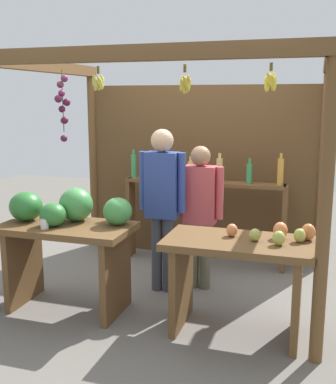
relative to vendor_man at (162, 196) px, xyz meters
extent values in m
plane|color=slate|center=(0.08, 0.14, -1.00)|extent=(12.00, 12.00, 0.00)
cylinder|color=brown|center=(1.52, -0.94, 0.17)|extent=(0.10, 0.10, 2.34)
cylinder|color=brown|center=(-1.35, 1.22, 0.17)|extent=(0.10, 0.10, 2.34)
cylinder|color=brown|center=(1.52, 1.22, 0.17)|extent=(0.10, 0.10, 2.34)
cube|color=brown|center=(0.08, -0.94, 1.28)|extent=(2.98, 0.12, 0.12)
cube|color=brown|center=(-1.35, 0.14, 1.28)|extent=(0.12, 2.25, 0.12)
cube|color=brown|center=(1.52, 0.14, 1.28)|extent=(0.12, 2.25, 0.12)
cube|color=#52381E|center=(0.08, 1.24, 0.05)|extent=(2.88, 0.04, 2.11)
cylinder|color=brown|center=(1.09, -0.77, 1.17)|extent=(0.02, 0.02, 0.06)
ellipsoid|color=yellow|center=(1.11, -0.77, 1.05)|extent=(0.04, 0.07, 0.12)
ellipsoid|color=yellow|center=(1.11, -0.76, 1.07)|extent=(0.06, 0.06, 0.12)
ellipsoid|color=yellow|center=(1.09, -0.74, 1.08)|extent=(0.07, 0.04, 0.12)
ellipsoid|color=yellow|center=(1.07, -0.76, 1.08)|extent=(0.06, 0.06, 0.12)
ellipsoid|color=yellow|center=(1.06, -0.77, 1.05)|extent=(0.04, 0.06, 0.12)
ellipsoid|color=yellow|center=(1.06, -0.79, 1.05)|extent=(0.06, 0.06, 0.12)
ellipsoid|color=yellow|center=(1.09, -0.82, 1.08)|extent=(0.07, 0.04, 0.12)
ellipsoid|color=yellow|center=(1.11, -0.80, 1.07)|extent=(0.07, 0.06, 0.12)
cylinder|color=brown|center=(0.44, -0.79, 1.17)|extent=(0.02, 0.02, 0.06)
ellipsoid|color=gold|center=(0.47, -0.79, 1.06)|extent=(0.04, 0.07, 0.13)
ellipsoid|color=gold|center=(0.46, -0.76, 1.04)|extent=(0.08, 0.06, 0.13)
ellipsoid|color=gold|center=(0.42, -0.76, 1.06)|extent=(0.08, 0.06, 0.13)
ellipsoid|color=gold|center=(0.42, -0.79, 1.06)|extent=(0.04, 0.08, 0.13)
ellipsoid|color=gold|center=(0.43, -0.81, 1.04)|extent=(0.07, 0.05, 0.13)
ellipsoid|color=gold|center=(0.46, -0.81, 1.06)|extent=(0.07, 0.07, 0.13)
cylinder|color=brown|center=(-0.28, -0.81, 1.17)|extent=(0.02, 0.02, 0.06)
ellipsoid|color=#D1CC4C|center=(-0.25, -0.81, 1.08)|extent=(0.04, 0.06, 0.11)
ellipsoid|color=#D1CC4C|center=(-0.26, -0.78, 1.07)|extent=(0.07, 0.06, 0.12)
ellipsoid|color=#D1CC4C|center=(-0.28, -0.77, 1.07)|extent=(0.06, 0.04, 0.12)
ellipsoid|color=#D1CC4C|center=(-0.30, -0.80, 1.06)|extent=(0.06, 0.07, 0.12)
ellipsoid|color=#D1CC4C|center=(-0.30, -0.83, 1.08)|extent=(0.06, 0.07, 0.12)
ellipsoid|color=#D1CC4C|center=(-0.29, -0.85, 1.08)|extent=(0.06, 0.04, 0.12)
ellipsoid|color=#D1CC4C|center=(-0.25, -0.84, 1.07)|extent=(0.06, 0.06, 0.12)
cylinder|color=#4C422D|center=(-0.75, -0.57, 0.93)|extent=(0.01, 0.01, 0.55)
sphere|color=#601E42|center=(-0.74, -0.54, 1.12)|extent=(0.06, 0.06, 0.06)
sphere|color=#601E42|center=(-0.77, -0.55, 1.07)|extent=(0.06, 0.06, 0.06)
sphere|color=#601E42|center=(-0.76, -0.57, 0.99)|extent=(0.06, 0.06, 0.06)
sphere|color=#511938|center=(-0.77, -0.60, 0.95)|extent=(0.07, 0.07, 0.07)
sphere|color=#47142D|center=(-0.72, -0.55, 0.92)|extent=(0.07, 0.07, 0.07)
sphere|color=#47142D|center=(-0.77, -0.56, 0.86)|extent=(0.06, 0.06, 0.06)
sphere|color=#47142D|center=(-0.72, -0.59, 0.76)|extent=(0.07, 0.07, 0.07)
sphere|color=#47142D|center=(-0.75, -0.56, 0.75)|extent=(0.06, 0.06, 0.06)
sphere|color=#511938|center=(-0.73, -0.60, 0.60)|extent=(0.06, 0.06, 0.06)
cube|color=brown|center=(-0.71, -0.67, -0.22)|extent=(1.21, 0.64, 0.06)
cube|color=brown|center=(-1.19, -0.67, -0.62)|extent=(0.06, 0.58, 0.75)
cube|color=brown|center=(-0.22, -0.67, -0.62)|extent=(0.06, 0.58, 0.75)
ellipsoid|color=#429347|center=(-0.69, -0.51, -0.03)|extent=(0.43, 0.43, 0.31)
ellipsoid|color=#2D7533|center=(-1.14, -0.65, -0.05)|extent=(0.43, 0.43, 0.28)
ellipsoid|color=#2D7533|center=(-0.79, -0.75, -0.08)|extent=(0.34, 0.34, 0.21)
ellipsoid|color=#429347|center=(-0.26, -0.52, -0.06)|extent=(0.27, 0.27, 0.25)
cylinder|color=white|center=(-0.82, -0.85, -0.14)|extent=(0.07, 0.07, 0.09)
cube|color=brown|center=(0.87, -0.67, -0.22)|extent=(1.21, 0.64, 0.06)
cube|color=brown|center=(0.39, -0.67, -0.62)|extent=(0.06, 0.58, 0.75)
cube|color=brown|center=(1.36, -0.67, -0.62)|extent=(0.06, 0.58, 0.75)
ellipsoid|color=#CC7038|center=(1.41, -0.51, -0.12)|extent=(0.16, 0.16, 0.14)
ellipsoid|color=#A8B24C|center=(1.20, -0.72, -0.13)|extent=(0.14, 0.14, 0.12)
ellipsoid|color=#A8B24C|center=(1.35, -0.59, -0.13)|extent=(0.10, 0.10, 0.11)
ellipsoid|color=#E07F47|center=(1.19, -0.54, -0.12)|extent=(0.15, 0.15, 0.14)
ellipsoid|color=#A8B24C|center=(1.00, -0.66, -0.13)|extent=(0.12, 0.12, 0.10)
ellipsoid|color=#E07F47|center=(0.80, -0.58, -0.13)|extent=(0.10, 0.10, 0.11)
cube|color=brown|center=(-0.73, 0.95, -0.50)|extent=(0.05, 0.20, 1.00)
cube|color=brown|center=(1.14, 0.95, -0.50)|extent=(0.05, 0.20, 1.00)
cube|color=brown|center=(0.21, 0.95, -0.02)|extent=(1.87, 0.22, 0.04)
cylinder|color=#338C4C|center=(-0.68, 0.95, 0.14)|extent=(0.06, 0.06, 0.28)
cylinder|color=#338C4C|center=(-0.68, 0.95, 0.31)|extent=(0.03, 0.03, 0.06)
cylinder|color=gold|center=(-0.32, 0.95, 0.15)|extent=(0.07, 0.07, 0.29)
cylinder|color=gold|center=(-0.32, 0.95, 0.32)|extent=(0.03, 0.03, 0.06)
cylinder|color=#D8B266|center=(0.04, 0.95, 0.11)|extent=(0.07, 0.07, 0.23)
cylinder|color=#D8B266|center=(0.04, 0.95, 0.26)|extent=(0.03, 0.03, 0.06)
cylinder|color=#D8B266|center=(0.39, 0.95, 0.14)|extent=(0.07, 0.07, 0.28)
cylinder|color=#D8B266|center=(0.39, 0.95, 0.31)|extent=(0.03, 0.03, 0.06)
cylinder|color=#338C4C|center=(0.73, 0.95, 0.11)|extent=(0.06, 0.06, 0.23)
cylinder|color=#338C4C|center=(0.73, 0.95, 0.26)|extent=(0.03, 0.03, 0.06)
cylinder|color=gold|center=(1.07, 0.95, 0.15)|extent=(0.07, 0.07, 0.30)
cylinder|color=gold|center=(1.07, 0.95, 0.33)|extent=(0.03, 0.03, 0.06)
cylinder|color=#40444F|center=(-0.06, 0.00, -0.61)|extent=(0.11, 0.11, 0.78)
cylinder|color=#40444F|center=(0.06, 0.00, -0.61)|extent=(0.11, 0.11, 0.78)
cube|color=#2D428C|center=(0.00, 0.00, 0.11)|extent=(0.32, 0.19, 0.66)
cylinder|color=#2D428C|center=(-0.20, 0.00, 0.14)|extent=(0.08, 0.08, 0.59)
cylinder|color=#2D428C|center=(0.20, 0.00, 0.14)|extent=(0.08, 0.08, 0.59)
sphere|color=tan|center=(0.00, 0.00, 0.55)|extent=(0.22, 0.22, 0.22)
cylinder|color=brown|center=(0.28, 0.18, -0.65)|extent=(0.11, 0.11, 0.70)
cylinder|color=brown|center=(0.40, 0.18, -0.65)|extent=(0.11, 0.11, 0.70)
cube|color=#BF474C|center=(0.34, 0.18, -0.01)|extent=(0.32, 0.19, 0.59)
cylinder|color=#BF474C|center=(0.14, 0.18, 0.02)|extent=(0.08, 0.08, 0.53)
cylinder|color=#BF474C|center=(0.54, 0.18, 0.02)|extent=(0.08, 0.08, 0.53)
sphere|color=#997051|center=(0.34, 0.18, 0.39)|extent=(0.20, 0.20, 0.20)
camera|label=1|loc=(1.44, -4.39, 0.95)|focal=44.34mm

